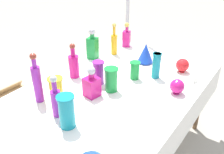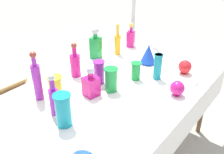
{
  "view_description": "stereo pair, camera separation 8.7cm",
  "coord_description": "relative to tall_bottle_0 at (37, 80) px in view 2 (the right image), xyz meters",
  "views": [
    {
      "loc": [
        -1.39,
        -0.98,
        1.79
      ],
      "look_at": [
        0.0,
        0.0,
        0.86
      ],
      "focal_mm": 40.0,
      "sensor_mm": 36.0,
      "label": 1
    },
    {
      "loc": [
        -1.34,
        -1.05,
        1.79
      ],
      "look_at": [
        0.0,
        0.0,
        0.86
      ],
      "focal_mm": 40.0,
      "sensor_mm": 36.0,
      "label": 2
    }
  ],
  "objects": [
    {
      "name": "display_table",
      "position": [
        0.45,
        -0.36,
        -0.21
      ],
      "size": [
        1.91,
        1.2,
        0.76
      ],
      "color": "white",
      "rests_on": "ground"
    },
    {
      "name": "tall_bottle_0",
      "position": [
        0.0,
        0.0,
        0.0
      ],
      "size": [
        0.06,
        0.06,
        0.38
      ],
      "color": "purple",
      "rests_on": "display_table"
    },
    {
      "name": "tall_bottle_1",
      "position": [
        0.42,
        0.05,
        -0.05
      ],
      "size": [
        0.09,
        0.09,
        0.3
      ],
      "color": "#C61972",
      "rests_on": "display_table"
    },
    {
      "name": "tall_bottle_2",
      "position": [
        -0.05,
        -0.23,
        -0.04
      ],
      "size": [
        0.06,
        0.06,
        0.3
      ],
      "color": "purple",
      "rests_on": "display_table"
    },
    {
      "name": "tall_bottle_3",
      "position": [
        1.02,
        0.05,
        -0.04
      ],
      "size": [
        0.06,
        0.06,
        0.33
      ],
      "color": "orange",
      "rests_on": "display_table"
    },
    {
      "name": "square_decanter_0",
      "position": [
        0.27,
        -0.27,
        -0.06
      ],
      "size": [
        0.12,
        0.12,
        0.24
      ],
      "color": "#C61972",
      "rests_on": "display_table"
    },
    {
      "name": "square_decanter_1",
      "position": [
        0.81,
        0.16,
        -0.03
      ],
      "size": [
        0.11,
        0.11,
        0.31
      ],
      "color": "#198C38",
      "rests_on": "display_table"
    },
    {
      "name": "square_decanter_2",
      "position": [
        1.27,
        0.06,
        -0.06
      ],
      "size": [
        0.1,
        0.1,
        0.27
      ],
      "color": "#C61972",
      "rests_on": "display_table"
    },
    {
      "name": "slender_vase_0",
      "position": [
        -0.09,
        -0.37,
        -0.04
      ],
      "size": [
        0.11,
        0.11,
        0.22
      ],
      "color": "teal",
      "rests_on": "display_table"
    },
    {
      "name": "slender_vase_1",
      "position": [
        0.81,
        -0.53,
        -0.04
      ],
      "size": [
        0.08,
        0.08,
        0.22
      ],
      "color": "teal",
      "rests_on": "display_table"
    },
    {
      "name": "slender_vase_2",
      "position": [
        0.45,
        -0.2,
        -0.06
      ],
      "size": [
        0.1,
        0.1,
        0.2
      ],
      "color": "purple",
      "rests_on": "display_table"
    },
    {
      "name": "slender_vase_3",
      "position": [
        0.69,
        -0.39,
        -0.08
      ],
      "size": [
        0.09,
        0.09,
        0.15
      ],
      "color": "#198C38",
      "rests_on": "display_table"
    },
    {
      "name": "slender_vase_4",
      "position": [
        0.08,
        -0.1,
        -0.06
      ],
      "size": [
        0.11,
        0.11,
        0.19
      ],
      "color": "yellow",
      "rests_on": "display_table"
    },
    {
      "name": "slender_vase_5",
      "position": [
        0.42,
        -0.34,
        -0.06
      ],
      "size": [
        0.11,
        0.11,
        0.19
      ],
      "color": "#198C38",
      "rests_on": "display_table"
    },
    {
      "name": "fluted_vase_0",
      "position": [
        1.02,
        -0.31,
        -0.06
      ],
      "size": [
        0.15,
        0.15,
        0.19
      ],
      "color": "blue",
      "rests_on": "display_table"
    },
    {
      "name": "round_bowl_0",
      "position": [
        0.67,
        -0.78,
        -0.1
      ],
      "size": [
        0.11,
        0.11,
        0.12
      ],
      "color": "#C61972",
      "rests_on": "display_table"
    },
    {
      "name": "round_bowl_1",
      "position": [
        1.04,
        -0.67,
        -0.1
      ],
      "size": [
        0.12,
        0.12,
        0.12
      ],
      "color": "red",
      "rests_on": "display_table"
    },
    {
      "name": "price_tag_left",
      "position": [
        0.91,
        -0.84,
        -0.14
      ],
      "size": [
        0.05,
        0.03,
        0.04
      ],
      "primitive_type": "cube",
      "rotation": [
        -0.21,
        0.0,
        -0.29
      ],
      "color": "white",
      "rests_on": "display_table"
    },
    {
      "name": "cardboard_box_behind_left",
      "position": [
        0.34,
        0.92,
        -0.77
      ],
      "size": [
        0.4,
        0.39,
        0.37
      ],
      "color": "tan",
      "rests_on": "ground"
    },
    {
      "name": "canopy_pole",
      "position": [
        1.71,
        0.33,
        0.04
      ],
      "size": [
        0.18,
        0.18,
        2.43
      ],
      "color": "silver",
      "rests_on": "ground"
    }
  ]
}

